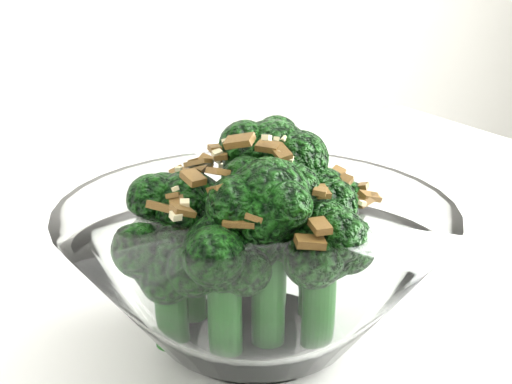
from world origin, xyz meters
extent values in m
cube|color=white|center=(0.13, -0.08, 0.73)|extent=(1.37, 1.10, 0.04)
cylinder|color=white|center=(0.56, 0.39, 0.35)|extent=(0.04, 0.04, 0.71)
cylinder|color=white|center=(0.23, -0.10, 0.75)|extent=(0.10, 0.10, 0.01)
cylinder|color=#185015|center=(0.28, -0.06, 0.79)|extent=(0.02, 0.02, 0.05)
sphere|color=#11440C|center=(0.28, -0.06, 0.82)|extent=(0.04, 0.04, 0.04)
cylinder|color=#185015|center=(0.25, -0.07, 0.81)|extent=(0.02, 0.02, 0.09)
sphere|color=#11440C|center=(0.25, -0.07, 0.86)|extent=(0.05, 0.05, 0.05)
cylinder|color=#185015|center=(0.23, -0.12, 0.80)|extent=(0.02, 0.02, 0.08)
sphere|color=#11440C|center=(0.23, -0.12, 0.86)|extent=(0.05, 0.05, 0.05)
cylinder|color=#185015|center=(0.18, -0.11, 0.79)|extent=(0.02, 0.02, 0.04)
sphere|color=#11440C|center=(0.18, -0.11, 0.82)|extent=(0.05, 0.05, 0.05)
cylinder|color=#185015|center=(0.26, -0.13, 0.79)|extent=(0.02, 0.02, 0.06)
sphere|color=#11440C|center=(0.26, -0.13, 0.83)|extent=(0.05, 0.05, 0.05)
cylinder|color=#185015|center=(0.19, -0.08, 0.79)|extent=(0.02, 0.02, 0.06)
sphere|color=#11440C|center=(0.19, -0.08, 0.84)|extent=(0.05, 0.05, 0.05)
cylinder|color=#185015|center=(0.27, -0.10, 0.80)|extent=(0.02, 0.02, 0.06)
sphere|color=#11440C|center=(0.27, -0.10, 0.84)|extent=(0.05, 0.05, 0.05)
cylinder|color=#185015|center=(0.24, -0.05, 0.79)|extent=(0.02, 0.02, 0.05)
sphere|color=#11440C|center=(0.24, -0.05, 0.82)|extent=(0.04, 0.04, 0.04)
cylinder|color=#185015|center=(0.20, -0.13, 0.79)|extent=(0.02, 0.02, 0.06)
sphere|color=#11440C|center=(0.20, -0.13, 0.83)|extent=(0.05, 0.05, 0.05)
cube|color=olive|center=(0.24, -0.11, 0.88)|extent=(0.01, 0.02, 0.01)
cube|color=olive|center=(0.17, -0.11, 0.85)|extent=(0.02, 0.02, 0.01)
cube|color=olive|center=(0.17, -0.08, 0.85)|extent=(0.02, 0.01, 0.01)
cube|color=olive|center=(0.18, -0.12, 0.86)|extent=(0.02, 0.01, 0.01)
cube|color=olive|center=(0.20, -0.07, 0.87)|extent=(0.02, 0.02, 0.01)
cube|color=olive|center=(0.20, -0.04, 0.85)|extent=(0.01, 0.02, 0.01)
cube|color=olive|center=(0.18, -0.08, 0.85)|extent=(0.01, 0.02, 0.01)
cube|color=olive|center=(0.18, -0.10, 0.86)|extent=(0.01, 0.02, 0.01)
cube|color=olive|center=(0.24, -0.16, 0.85)|extent=(0.02, 0.01, 0.01)
cube|color=olive|center=(0.21, -0.03, 0.85)|extent=(0.01, 0.02, 0.01)
cube|color=olive|center=(0.20, -0.11, 0.87)|extent=(0.01, 0.02, 0.01)
cube|color=olive|center=(0.21, -0.07, 0.87)|extent=(0.02, 0.01, 0.00)
cube|color=olive|center=(0.26, -0.04, 0.85)|extent=(0.02, 0.02, 0.01)
cube|color=olive|center=(0.19, -0.11, 0.87)|extent=(0.01, 0.02, 0.01)
cube|color=olive|center=(0.20, -0.12, 0.87)|extent=(0.01, 0.02, 0.01)
cube|color=olive|center=(0.29, -0.11, 0.85)|extent=(0.02, 0.02, 0.01)
cube|color=olive|center=(0.30, -0.11, 0.85)|extent=(0.02, 0.01, 0.01)
cube|color=olive|center=(0.24, -0.10, 0.88)|extent=(0.02, 0.02, 0.01)
cube|color=olive|center=(0.22, -0.07, 0.87)|extent=(0.01, 0.02, 0.01)
cube|color=olive|center=(0.20, -0.05, 0.86)|extent=(0.01, 0.02, 0.01)
cube|color=olive|center=(0.30, -0.09, 0.85)|extent=(0.02, 0.02, 0.01)
cube|color=olive|center=(0.27, -0.08, 0.86)|extent=(0.01, 0.02, 0.01)
cube|color=olive|center=(0.22, -0.08, 0.87)|extent=(0.01, 0.02, 0.01)
cube|color=olive|center=(0.28, -0.07, 0.86)|extent=(0.02, 0.02, 0.01)
cube|color=olive|center=(0.26, -0.05, 0.86)|extent=(0.01, 0.01, 0.01)
cube|color=olive|center=(0.22, -0.14, 0.86)|extent=(0.02, 0.02, 0.01)
cube|color=olive|center=(0.25, -0.16, 0.85)|extent=(0.01, 0.01, 0.01)
cube|color=olive|center=(0.26, -0.13, 0.86)|extent=(0.01, 0.01, 0.01)
cube|color=olive|center=(0.28, -0.11, 0.86)|extent=(0.02, 0.01, 0.01)
cube|color=olive|center=(0.18, -0.11, 0.85)|extent=(0.01, 0.02, 0.01)
cube|color=olive|center=(0.19, -0.06, 0.85)|extent=(0.01, 0.02, 0.01)
cube|color=olive|center=(0.21, -0.05, 0.86)|extent=(0.02, 0.02, 0.01)
cube|color=olive|center=(0.19, -0.06, 0.85)|extent=(0.02, 0.02, 0.01)
cube|color=olive|center=(0.26, -0.06, 0.85)|extent=(0.01, 0.02, 0.01)
cube|color=olive|center=(0.21, -0.14, 0.85)|extent=(0.02, 0.01, 0.00)
cube|color=olive|center=(0.22, -0.10, 0.89)|extent=(0.02, 0.02, 0.01)
cube|color=olive|center=(0.29, -0.07, 0.85)|extent=(0.02, 0.02, 0.01)
cube|color=olive|center=(0.23, -0.14, 0.86)|extent=(0.02, 0.01, 0.01)
cube|color=olive|center=(0.29, -0.08, 0.85)|extent=(0.02, 0.02, 0.01)
cube|color=olive|center=(0.26, -0.13, 0.86)|extent=(0.01, 0.01, 0.01)
cube|color=beige|center=(0.24, -0.10, 0.88)|extent=(0.00, 0.00, 0.00)
cube|color=beige|center=(0.24, -0.11, 0.88)|extent=(0.01, 0.01, 0.00)
cube|color=beige|center=(0.22, -0.07, 0.87)|extent=(0.01, 0.01, 0.00)
cube|color=beige|center=(0.20, -0.13, 0.86)|extent=(0.01, 0.01, 0.00)
cube|color=beige|center=(0.28, -0.08, 0.86)|extent=(0.01, 0.01, 0.01)
cube|color=beige|center=(0.25, -0.09, 0.88)|extent=(0.01, 0.01, 0.00)
cube|color=beige|center=(0.25, -0.05, 0.86)|extent=(0.00, 0.01, 0.01)
cube|color=beige|center=(0.18, -0.12, 0.86)|extent=(0.01, 0.01, 0.00)
cube|color=beige|center=(0.26, -0.09, 0.87)|extent=(0.00, 0.00, 0.00)
cube|color=beige|center=(0.24, -0.10, 0.89)|extent=(0.01, 0.01, 0.01)
cube|color=beige|center=(0.25, -0.08, 0.88)|extent=(0.00, 0.01, 0.00)
cube|color=beige|center=(0.25, -0.09, 0.88)|extent=(0.01, 0.01, 0.01)
cube|color=beige|center=(0.24, -0.07, 0.87)|extent=(0.00, 0.01, 0.00)
cube|color=beige|center=(0.17, -0.11, 0.85)|extent=(0.00, 0.00, 0.00)
cube|color=beige|center=(0.28, -0.07, 0.85)|extent=(0.01, 0.01, 0.01)
cube|color=beige|center=(0.22, -0.05, 0.86)|extent=(0.01, 0.01, 0.01)
cube|color=beige|center=(0.21, -0.08, 0.87)|extent=(0.01, 0.01, 0.01)
cube|color=beige|center=(0.24, -0.14, 0.86)|extent=(0.00, 0.00, 0.01)
cube|color=beige|center=(0.25, -0.11, 0.88)|extent=(0.01, 0.01, 0.01)
cube|color=beige|center=(0.18, -0.13, 0.85)|extent=(0.01, 0.01, 0.01)
cube|color=beige|center=(0.23, -0.06, 0.87)|extent=(0.01, 0.01, 0.01)
cube|color=beige|center=(0.22, -0.03, 0.85)|extent=(0.00, 0.01, 0.00)
cube|color=beige|center=(0.22, -0.07, 0.87)|extent=(0.01, 0.00, 0.00)
cube|color=beige|center=(0.22, -0.08, 0.88)|extent=(0.01, 0.01, 0.00)
cube|color=beige|center=(0.25, -0.06, 0.86)|extent=(0.01, 0.01, 0.01)
cube|color=beige|center=(0.28, -0.13, 0.85)|extent=(0.01, 0.00, 0.00)
cube|color=beige|center=(0.20, -0.13, 0.86)|extent=(0.01, 0.01, 0.00)
cube|color=beige|center=(0.25, -0.09, 0.88)|extent=(0.01, 0.01, 0.00)
cube|color=beige|center=(0.23, -0.13, 0.87)|extent=(0.01, 0.00, 0.00)
cube|color=beige|center=(0.19, -0.06, 0.86)|extent=(0.00, 0.01, 0.00)
cube|color=beige|center=(0.18, -0.10, 0.86)|extent=(0.00, 0.00, 0.00)
cube|color=beige|center=(0.27, -0.05, 0.85)|extent=(0.01, 0.00, 0.00)
camera|label=1|loc=(0.12, -0.52, 1.01)|focal=55.00mm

